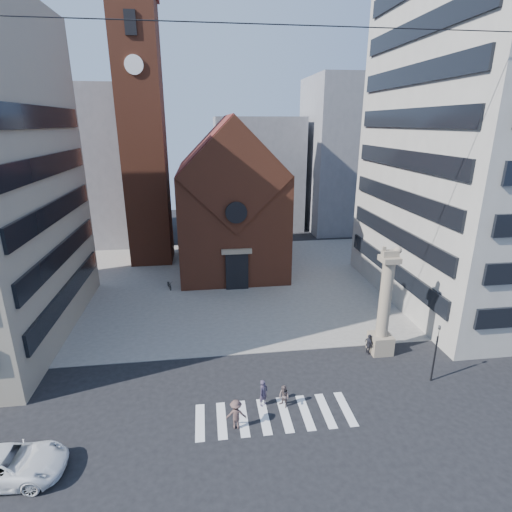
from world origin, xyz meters
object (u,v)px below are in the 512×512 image
at_px(traffic_light, 435,352).
at_px(scooter_0, 169,285).
at_px(pedestrian_0, 263,393).
at_px(pedestrian_1, 284,397).
at_px(pedestrian_2, 369,344).
at_px(white_car, 6,465).
at_px(lion_column, 384,312).

xyz_separation_m(traffic_light, scooter_0, (-19.27, 18.89, -1.78)).
relative_size(pedestrian_0, pedestrian_1, 1.19).
bearing_deg(pedestrian_1, scooter_0, 165.96).
bearing_deg(pedestrian_0, pedestrian_2, -12.55).
bearing_deg(pedestrian_2, white_car, 99.16).
xyz_separation_m(white_car, pedestrian_0, (13.64, 3.71, 0.10)).
distance_m(white_car, pedestrian_0, 14.14).
relative_size(pedestrian_0, pedestrian_2, 1.08).
height_order(pedestrian_0, pedestrian_1, pedestrian_0).
bearing_deg(scooter_0, lion_column, -57.12).
distance_m(white_car, pedestrian_2, 24.17).
bearing_deg(scooter_0, traffic_light, -60.80).
bearing_deg(pedestrian_2, scooter_0, 35.81).
bearing_deg(lion_column, pedestrian_2, -171.11).
height_order(lion_column, scooter_0, lion_column).
relative_size(lion_column, white_car, 1.50).
height_order(lion_column, pedestrian_0, lion_column).
height_order(lion_column, pedestrian_2, lion_column).
height_order(lion_column, pedestrian_1, lion_column).
xyz_separation_m(traffic_light, pedestrian_1, (-10.73, -1.29, -1.53)).
height_order(traffic_light, scooter_0, traffic_light).
relative_size(traffic_light, pedestrian_1, 2.83).
relative_size(white_car, pedestrian_2, 3.46).
bearing_deg(lion_column, pedestrian_0, -153.67).
distance_m(traffic_light, scooter_0, 27.04).
bearing_deg(scooter_0, pedestrian_1, -83.44).
distance_m(traffic_light, white_car, 26.09).
distance_m(lion_column, pedestrian_0, 11.44).
bearing_deg(scooter_0, pedestrian_2, -59.14).
bearing_deg(pedestrian_1, pedestrian_2, 86.64).
distance_m(traffic_light, pedestrian_0, 12.10).
bearing_deg(traffic_light, pedestrian_1, -173.13).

